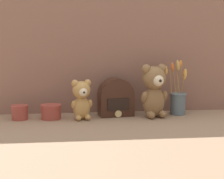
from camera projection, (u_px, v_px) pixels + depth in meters
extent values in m
plane|color=#8E7056|center=(112.00, 118.00, 1.81)|extent=(4.00, 4.00, 0.00)
cube|color=#845B4C|center=(109.00, 56.00, 1.93)|extent=(1.48, 0.02, 0.64)
ellipsoid|color=olive|center=(153.00, 102.00, 1.83)|extent=(0.14, 0.12, 0.16)
sphere|color=olive|center=(154.00, 78.00, 1.81)|extent=(0.13, 0.13, 0.13)
sphere|color=beige|center=(158.00, 80.00, 1.77)|extent=(0.06, 0.06, 0.06)
sphere|color=black|center=(160.00, 81.00, 1.74)|extent=(0.02, 0.02, 0.02)
sphere|color=olive|center=(162.00, 69.00, 1.82)|extent=(0.05, 0.05, 0.05)
sphere|color=olive|center=(146.00, 69.00, 1.79)|extent=(0.05, 0.05, 0.05)
ellipsoid|color=olive|center=(164.00, 96.00, 1.83)|extent=(0.05, 0.06, 0.07)
ellipsoid|color=olive|center=(145.00, 97.00, 1.80)|extent=(0.05, 0.06, 0.07)
ellipsoid|color=olive|center=(162.00, 114.00, 1.81)|extent=(0.05, 0.07, 0.04)
ellipsoid|color=olive|center=(151.00, 115.00, 1.79)|extent=(0.05, 0.07, 0.04)
ellipsoid|color=tan|center=(82.00, 108.00, 1.77)|extent=(0.10, 0.09, 0.12)
sphere|color=tan|center=(81.00, 90.00, 1.76)|extent=(0.09, 0.09, 0.09)
sphere|color=beige|center=(83.00, 92.00, 1.73)|extent=(0.04, 0.04, 0.04)
sphere|color=black|center=(84.00, 92.00, 1.71)|extent=(0.01, 0.01, 0.01)
sphere|color=tan|center=(88.00, 83.00, 1.76)|extent=(0.04, 0.04, 0.04)
sphere|color=tan|center=(75.00, 83.00, 1.74)|extent=(0.04, 0.04, 0.04)
ellipsoid|color=tan|center=(90.00, 104.00, 1.78)|extent=(0.03, 0.05, 0.05)
ellipsoid|color=tan|center=(74.00, 105.00, 1.75)|extent=(0.03, 0.05, 0.05)
ellipsoid|color=tan|center=(88.00, 117.00, 1.76)|extent=(0.04, 0.05, 0.03)
ellipsoid|color=tan|center=(78.00, 118.00, 1.75)|extent=(0.04, 0.05, 0.03)
cylinder|color=slate|center=(178.00, 104.00, 1.90)|extent=(0.08, 0.08, 0.12)
torus|color=slate|center=(178.00, 94.00, 1.89)|extent=(0.09, 0.09, 0.01)
cylinder|color=#9E7542|center=(183.00, 84.00, 1.88)|extent=(0.01, 0.02, 0.11)
ellipsoid|color=gold|center=(185.00, 74.00, 1.88)|extent=(0.02, 0.03, 0.07)
cylinder|color=#9E7542|center=(171.00, 82.00, 1.88)|extent=(0.01, 0.06, 0.13)
ellipsoid|color=gold|center=(166.00, 70.00, 1.87)|extent=(0.02, 0.04, 0.05)
cylinder|color=#9E7542|center=(179.00, 78.00, 1.90)|extent=(0.03, 0.02, 0.16)
ellipsoid|color=orange|center=(180.00, 64.00, 1.90)|extent=(0.04, 0.03, 0.05)
cylinder|color=#9E7542|center=(174.00, 80.00, 1.86)|extent=(0.02, 0.03, 0.15)
ellipsoid|color=#C65B28|center=(173.00, 67.00, 1.84)|extent=(0.03, 0.03, 0.05)
cylinder|color=#9E7542|center=(178.00, 80.00, 1.85)|extent=(0.03, 0.02, 0.16)
ellipsoid|color=tan|center=(178.00, 65.00, 1.83)|extent=(0.03, 0.03, 0.06)
cube|color=#381E14|center=(116.00, 105.00, 1.86)|extent=(0.19, 0.12, 0.11)
cylinder|color=#381E14|center=(116.00, 95.00, 1.85)|extent=(0.19, 0.12, 0.18)
cube|color=black|center=(118.00, 104.00, 1.81)|extent=(0.12, 0.02, 0.06)
cylinder|color=#D6BC7A|center=(118.00, 114.00, 1.82)|extent=(0.04, 0.01, 0.04)
cylinder|color=#993D33|center=(51.00, 113.00, 1.79)|extent=(0.10, 0.10, 0.06)
cylinder|color=#993D33|center=(51.00, 106.00, 1.78)|extent=(0.11, 0.11, 0.01)
cylinder|color=#993D33|center=(20.00, 114.00, 1.77)|extent=(0.08, 0.08, 0.06)
cylinder|color=#993D33|center=(20.00, 107.00, 1.77)|extent=(0.09, 0.09, 0.01)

